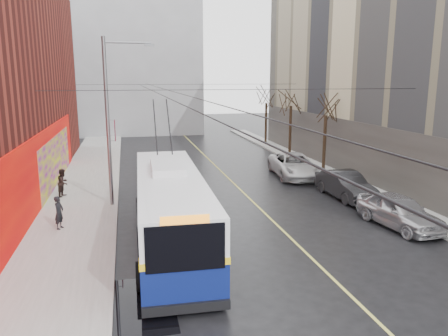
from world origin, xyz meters
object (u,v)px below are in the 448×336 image
(parked_car_c, at_px, (294,165))
(pedestrian_a, at_px, (59,213))
(tree_mid, at_px, (291,97))
(following_car, at_px, (156,166))
(trolleybus, at_px, (170,207))
(parked_car_a, at_px, (399,211))
(pedestrian_b, at_px, (63,183))
(tree_near, at_px, (326,105))
(tree_far, at_px, (266,95))
(parked_car_b, at_px, (345,185))
(streetlight_pole, at_px, (111,118))

(parked_car_c, bearing_deg, pedestrian_a, -145.09)
(tree_mid, xyz_separation_m, following_car, (-12.45, -6.40, -4.42))
(parked_car_c, bearing_deg, trolleybus, -126.73)
(parked_car_c, height_order, following_car, following_car)
(parked_car_c, xyz_separation_m, pedestrian_a, (-14.70, -8.30, 0.09))
(parked_car_a, height_order, pedestrian_b, pedestrian_b)
(tree_mid, bearing_deg, parked_car_a, -95.90)
(tree_near, bearing_deg, tree_far, 90.00)
(parked_car_c, bearing_deg, pedestrian_b, -165.34)
(tree_mid, height_order, parked_car_b, tree_mid)
(tree_mid, bearing_deg, trolleybus, -123.64)
(trolleybus, xyz_separation_m, following_car, (0.26, 12.71, -0.79))
(pedestrian_a, xyz_separation_m, pedestrian_b, (-0.55, 5.83, 0.05))
(trolleybus, bearing_deg, tree_near, 45.19)
(tree_near, height_order, parked_car_b, tree_near)
(tree_near, distance_m, tree_mid, 7.01)
(tree_mid, distance_m, parked_car_b, 14.97)
(parked_car_b, relative_size, pedestrian_a, 3.11)
(parked_car_c, distance_m, following_car, 9.79)
(tree_near, distance_m, pedestrian_b, 18.88)
(tree_near, height_order, pedestrian_b, tree_near)
(streetlight_pole, height_order, pedestrian_b, streetlight_pole)
(trolleybus, relative_size, parked_car_b, 2.60)
(streetlight_pole, bearing_deg, tree_near, 21.62)
(tree_near, xyz_separation_m, tree_far, (0.00, 14.00, 0.17))
(following_car, relative_size, pedestrian_a, 3.20)
(tree_far, bearing_deg, parked_car_b, -95.40)
(streetlight_pole, xyz_separation_m, pedestrian_b, (-2.94, 2.33, -3.88))
(pedestrian_b, bearing_deg, trolleybus, -128.00)
(tree_far, xyz_separation_m, parked_car_b, (-2.00, -21.15, -4.36))
(pedestrian_a, bearing_deg, tree_mid, -25.84)
(tree_near, relative_size, pedestrian_b, 3.93)
(tree_mid, bearing_deg, pedestrian_a, -136.73)
(tree_near, bearing_deg, streetlight_pole, -158.38)
(tree_far, height_order, trolleybus, tree_far)
(tree_far, bearing_deg, streetlight_pole, -127.12)
(following_car, bearing_deg, streetlight_pole, -109.10)
(following_car, relative_size, pedestrian_b, 3.00)
(trolleybus, bearing_deg, tree_far, 65.62)
(tree_far, xyz_separation_m, pedestrian_b, (-18.08, -17.67, -4.18))
(parked_car_b, xyz_separation_m, pedestrian_b, (-16.08, 3.48, 0.18))
(following_car, bearing_deg, tree_mid, 30.24)
(parked_car_b, xyz_separation_m, following_car, (-10.45, 7.75, 0.05))
(tree_near, relative_size, following_car, 1.31)
(tree_far, distance_m, pedestrian_b, 25.62)
(parked_car_b, distance_m, pedestrian_b, 16.45)
(following_car, xyz_separation_m, pedestrian_b, (-5.63, -4.27, 0.13))
(tree_far, distance_m, trolleybus, 29.25)
(pedestrian_a, distance_m, pedestrian_b, 5.86)
(streetlight_pole, bearing_deg, parked_car_c, 21.30)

